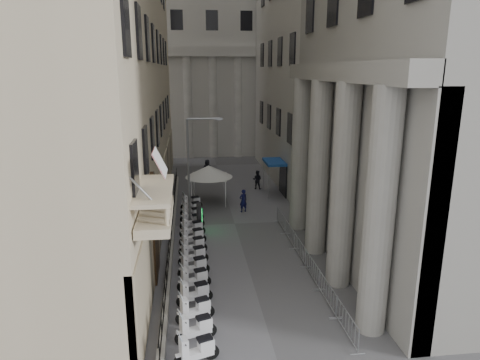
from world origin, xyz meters
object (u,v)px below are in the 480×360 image
at_px(info_kiosk, 199,218).
at_px(pedestrian_b, 257,180).
at_px(security_tent, 207,171).
at_px(pedestrian_a, 243,201).
at_px(street_lamp, 192,163).

height_order(info_kiosk, pedestrian_b, info_kiosk).
height_order(security_tent, pedestrian_a, security_tent).
xyz_separation_m(security_tent, street_lamp, (-1.23, -5.15, 1.80)).
distance_m(street_lamp, pedestrian_b, 10.95).
relative_size(info_kiosk, pedestrian_b, 1.12).
bearing_deg(info_kiosk, security_tent, 78.93).
bearing_deg(security_tent, pedestrian_a, -48.26).
bearing_deg(pedestrian_b, security_tent, 57.56).
bearing_deg(security_tent, pedestrian_b, 36.35).
bearing_deg(pedestrian_a, security_tent, -71.80).
xyz_separation_m(pedestrian_a, pedestrian_b, (2.07, 6.27, -0.02)).
bearing_deg(pedestrian_b, info_kiosk, 82.55).
distance_m(info_kiosk, pedestrian_a, 5.10).
height_order(info_kiosk, pedestrian_a, info_kiosk).
relative_size(pedestrian_a, pedestrian_b, 1.02).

